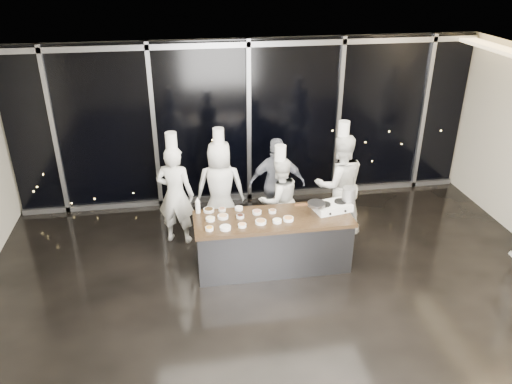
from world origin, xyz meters
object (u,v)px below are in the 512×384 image
(demo_counter, at_px, (273,242))
(stock_pot, at_px, (349,194))
(guest, at_px, (277,184))
(chef_far_left, at_px, (175,194))
(frying_pan, at_px, (316,204))
(chef_center, at_px, (279,199))
(chef_left, at_px, (220,187))
(chef_right, at_px, (339,184))
(stove, at_px, (332,206))

(demo_counter, distance_m, stock_pot, 1.44)
(guest, bearing_deg, chef_far_left, 14.02)
(frying_pan, relative_size, chef_far_left, 0.26)
(stock_pot, distance_m, chef_center, 1.26)
(frying_pan, height_order, chef_center, chef_center)
(chef_left, relative_size, chef_right, 0.94)
(frying_pan, height_order, chef_left, chef_left)
(stove, distance_m, chef_far_left, 2.64)
(stove, xyz_separation_m, chef_right, (0.39, 0.85, -0.03))
(chef_center, bearing_deg, frying_pan, 102.49)
(demo_counter, xyz_separation_m, chef_center, (0.27, 0.83, 0.32))
(chef_far_left, distance_m, guest, 1.81)
(demo_counter, xyz_separation_m, chef_far_left, (-1.48, 1.06, 0.45))
(chef_far_left, bearing_deg, chef_left, -146.73)
(chef_left, height_order, chef_center, chef_left)
(stove, bearing_deg, frying_pan, -179.14)
(chef_far_left, bearing_deg, guest, -154.32)
(stove, height_order, guest, guest)
(chef_center, height_order, chef_right, chef_right)
(chef_center, relative_size, chef_right, 0.85)
(demo_counter, relative_size, chef_center, 1.40)
(stock_pot, relative_size, guest, 0.12)
(frying_pan, xyz_separation_m, chef_far_left, (-2.16, 1.04, -0.16))
(demo_counter, height_order, stove, stove)
(stove, bearing_deg, chef_center, 122.18)
(demo_counter, relative_size, chef_right, 1.18)
(chef_far_left, xyz_separation_m, chef_right, (2.85, -0.13, 0.03))
(stove, bearing_deg, chef_far_left, 147.15)
(demo_counter, xyz_separation_m, chef_left, (-0.70, 1.26, 0.43))
(stock_pot, bearing_deg, demo_counter, -174.21)
(demo_counter, xyz_separation_m, stock_pot, (1.25, 0.13, 0.69))
(stock_pot, xyz_separation_m, chef_far_left, (-2.73, 0.93, -0.24))
(chef_far_left, relative_size, chef_right, 0.96)
(demo_counter, height_order, chef_far_left, chef_far_left)
(stove, distance_m, chef_center, 1.04)
(stock_pot, relative_size, chef_left, 0.11)
(stove, bearing_deg, guest, 107.76)
(demo_counter, bearing_deg, chef_far_left, 144.44)
(chef_far_left, relative_size, guest, 1.17)
(chef_far_left, height_order, chef_right, chef_right)
(chef_center, bearing_deg, stock_pot, 129.97)
(stock_pot, xyz_separation_m, guest, (-0.93, 1.14, -0.29))
(frying_pan, bearing_deg, chef_left, 127.02)
(demo_counter, relative_size, stock_pot, 11.73)
(chef_far_left, bearing_deg, stove, 177.42)
(demo_counter, distance_m, chef_right, 1.72)
(stove, distance_m, stock_pot, 0.33)
(demo_counter, xyz_separation_m, stove, (0.97, 0.08, 0.51))
(stock_pot, relative_size, chef_far_left, 0.10)
(frying_pan, height_order, chef_right, chef_right)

